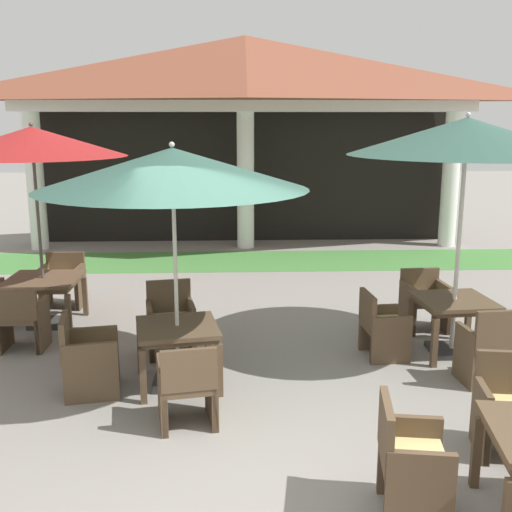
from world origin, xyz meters
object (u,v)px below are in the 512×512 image
object	(u,v)px
patio_chair_mid_left_north	(63,281)
patio_table_mid_right	(454,306)
patio_chair_mid_right_north	(424,301)
patio_table_mid_left	(43,284)
patio_chair_near_foreground_north	(171,322)
patio_chair_mid_left_south	(22,319)
patio_umbrella_mid_left	(32,143)
patio_chair_near_foreground_west	(88,357)
patio_chair_near_foreground_south	(187,386)
patio_chair_mid_right_west	(382,327)
patio_table_near_foreground	(177,334)
patio_umbrella_near_foreground	(173,171)
patio_umbrella_mid_right	(467,138)
patio_chair_far_back_west	(410,463)
patio_chair_far_back_north	(511,410)
patio_chair_mid_right_south	(489,348)

from	to	relation	value
patio_chair_mid_left_north	patio_table_mid_right	world-z (taller)	patio_chair_mid_left_north
patio_chair_mid_right_north	patio_table_mid_left	bearing A→B (deg)	-8.63
patio_chair_near_foreground_north	patio_chair_mid_left_south	size ratio (longest dim) A/B	1.07
patio_umbrella_mid_left	patio_chair_near_foreground_west	bearing A→B (deg)	-63.44
patio_chair_near_foreground_south	patio_chair_mid_right_west	world-z (taller)	patio_chair_near_foreground_south
patio_table_near_foreground	patio_chair_mid_left_south	distance (m)	2.41
patio_umbrella_near_foreground	patio_umbrella_mid_left	world-z (taller)	patio_umbrella_mid_left
patio_chair_mid_left_south	patio_umbrella_mid_right	bearing A→B (deg)	-2.81
patio_umbrella_near_foreground	patio_table_mid_right	xyz separation A→B (m)	(3.42, 0.82, -1.79)
patio_table_mid_left	patio_chair_mid_left_north	distance (m)	0.98
patio_table_near_foreground	patio_chair_mid_right_west	world-z (taller)	patio_chair_mid_right_west
patio_chair_far_back_west	patio_table_near_foreground	bearing A→B (deg)	-133.07
patio_chair_far_back_north	patio_chair_mid_left_north	bearing A→B (deg)	-33.28
patio_chair_mid_left_south	patio_table_mid_right	size ratio (longest dim) A/B	0.88
patio_chair_near_foreground_north	patio_table_mid_left	xyz separation A→B (m)	(-1.93, 1.13, 0.21)
patio_chair_mid_left_south	patio_table_mid_right	world-z (taller)	patio_chair_mid_left_south
patio_umbrella_near_foreground	patio_table_mid_left	size ratio (longest dim) A/B	2.87
patio_chair_near_foreground_west	patio_chair_mid_left_south	distance (m)	1.74
patio_chair_mid_left_north	patio_umbrella_mid_right	xyz separation A→B (m)	(5.51, -2.24, 2.31)
patio_chair_mid_right_west	patio_chair_far_back_north	world-z (taller)	patio_chair_far_back_north
patio_chair_far_back_north	patio_table_mid_right	bearing A→B (deg)	-89.42
patio_chair_mid_left_south	patio_chair_far_back_west	distance (m)	5.39
patio_chair_near_foreground_west	patio_umbrella_mid_left	distance (m)	3.37
patio_chair_near_foreground_south	patio_chair_mid_right_south	world-z (taller)	patio_chair_mid_right_south
patio_chair_mid_right_west	patio_chair_mid_right_south	distance (m)	1.32
patio_table_near_foreground	patio_table_mid_left	distance (m)	2.97
patio_chair_near_foreground_north	patio_chair_mid_right_west	distance (m)	2.68
patio_table_mid_left	patio_chair_near_foreground_west	bearing A→B (deg)	-63.44
patio_chair_mid_right_west	patio_chair_mid_right_north	bearing A→B (deg)	134.88
patio_umbrella_mid_left	patio_chair_mid_right_south	distance (m)	6.42
patio_chair_mid_right_west	patio_chair_mid_right_south	size ratio (longest dim) A/B	0.91
patio_umbrella_mid_left	patio_chair_far_back_north	size ratio (longest dim) A/B	3.27
patio_chair_mid_right_south	patio_table_near_foreground	bearing A→B (deg)	173.18
patio_chair_near_foreground_west	patio_chair_mid_left_north	bearing A→B (deg)	-171.01
patio_table_near_foreground	patio_table_mid_left	size ratio (longest dim) A/B	1.02
patio_umbrella_mid_left	patio_chair_mid_left_north	distance (m)	2.40
patio_table_mid_left	patio_table_near_foreground	bearing A→B (deg)	-44.98
patio_table_near_foreground	patio_chair_mid_left_north	world-z (taller)	patio_chair_mid_left_north
patio_chair_near_foreground_west	patio_chair_mid_right_south	bearing A→B (deg)	80.50
patio_chair_near_foreground_west	patio_umbrella_mid_right	world-z (taller)	patio_umbrella_mid_right
patio_chair_mid_right_north	patio_chair_mid_left_south	bearing A→B (deg)	1.40
patio_umbrella_mid_right	patio_chair_mid_right_west	xyz separation A→B (m)	(-0.93, -0.08, -2.34)
patio_chair_near_foreground_south	patio_chair_mid_left_north	world-z (taller)	patio_chair_near_foreground_south
patio_chair_mid_left_north	patio_chair_near_foreground_west	bearing A→B (deg)	109.78
patio_chair_mid_right_west	patio_chair_mid_right_south	bearing A→B (deg)	44.91
patio_table_near_foreground	patio_chair_near_foreground_north	size ratio (longest dim) A/B	1.12
patio_table_near_foreground	patio_chair_far_back_north	world-z (taller)	patio_chair_far_back_north
patio_table_mid_left	patio_chair_mid_left_south	world-z (taller)	patio_chair_mid_left_south
patio_chair_mid_right_west	patio_chair_near_foreground_south	bearing A→B (deg)	-58.74
patio_table_mid_left	patio_chair_mid_right_north	distance (m)	5.46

